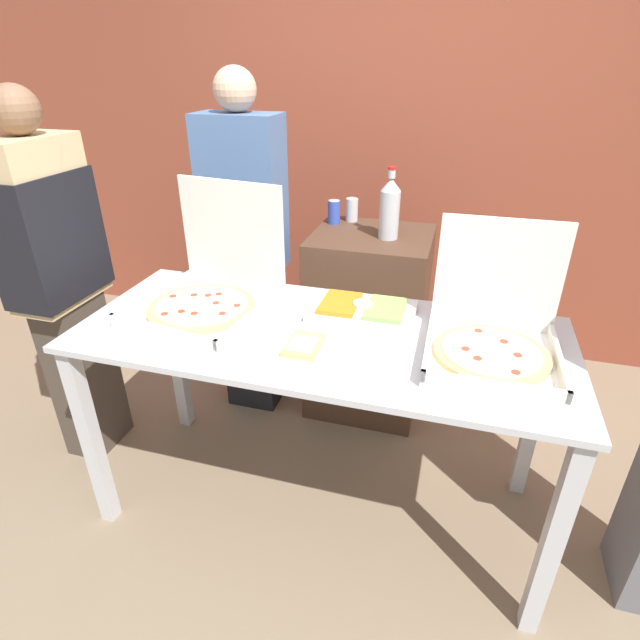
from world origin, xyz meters
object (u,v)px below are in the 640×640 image
(soda_bottle, at_px, (390,208))
(person_guest_cap, at_px, (247,250))
(soda_can_silver, at_px, (352,210))
(person_server_vest, at_px, (57,270))
(paper_plate_front_center, at_px, (304,346))
(pizza_box_near_left, at_px, (210,289))
(soda_can_colored, at_px, (334,212))
(pizza_box_near_right, at_px, (493,334))
(veggie_tray, at_px, (363,310))

(soda_bottle, relative_size, person_guest_cap, 0.19)
(soda_can_silver, distance_m, person_guest_cap, 0.62)
(soda_can_silver, distance_m, person_server_vest, 1.48)
(paper_plate_front_center, height_order, person_guest_cap, person_guest_cap)
(pizza_box_near_left, relative_size, person_guest_cap, 0.32)
(soda_can_silver, bearing_deg, pizza_box_near_left, -111.30)
(soda_can_silver, bearing_deg, person_server_vest, -139.87)
(person_server_vest, bearing_deg, soda_can_silver, 130.13)
(soda_can_silver, xyz_separation_m, soda_can_colored, (-0.08, -0.07, 0.00))
(soda_can_silver, height_order, person_guest_cap, person_guest_cap)
(pizza_box_near_right, bearing_deg, paper_plate_front_center, -166.66)
(pizza_box_near_left, bearing_deg, veggie_tray, 18.62)
(soda_can_colored, xyz_separation_m, person_server_vest, (-1.05, -0.88, -0.11))
(veggie_tray, relative_size, soda_can_colored, 3.36)
(pizza_box_near_right, bearing_deg, soda_can_colored, 130.35)
(paper_plate_front_center, height_order, soda_bottle, soda_bottle)
(pizza_box_near_left, xyz_separation_m, paper_plate_front_center, (0.47, -0.21, -0.07))
(soda_can_silver, relative_size, person_server_vest, 0.07)
(person_server_vest, bearing_deg, pizza_box_near_left, 89.62)
(paper_plate_front_center, bearing_deg, veggie_tray, 65.72)
(veggie_tray, bearing_deg, paper_plate_front_center, -114.28)
(soda_bottle, relative_size, soda_can_silver, 2.78)
(pizza_box_near_right, relative_size, soda_can_colored, 3.71)
(soda_can_colored, bearing_deg, person_server_vest, -139.93)
(pizza_box_near_left, xyz_separation_m, soda_can_silver, (0.37, 0.96, 0.10))
(pizza_box_near_left, bearing_deg, person_guest_cap, 107.66)
(veggie_tray, height_order, soda_can_silver, soda_can_silver)
(pizza_box_near_right, distance_m, person_server_vest, 1.86)
(soda_bottle, relative_size, soda_can_colored, 2.78)
(soda_can_silver, bearing_deg, veggie_tray, -73.97)
(pizza_box_near_right, xyz_separation_m, soda_can_colored, (-0.82, 0.94, 0.11))
(pizza_box_near_right, height_order, pizza_box_near_left, pizza_box_near_left)
(paper_plate_front_center, height_order, person_server_vest, person_server_vest)
(soda_bottle, bearing_deg, person_guest_cap, -168.87)
(veggie_tray, height_order, person_guest_cap, person_guest_cap)
(soda_can_colored, bearing_deg, person_guest_cap, -141.82)
(person_guest_cap, bearing_deg, pizza_box_near_right, 152.16)
(pizza_box_near_right, xyz_separation_m, pizza_box_near_left, (-1.11, 0.05, 0.01))
(paper_plate_front_center, xyz_separation_m, soda_can_colored, (-0.18, 1.10, 0.18))
(soda_can_silver, height_order, soda_can_colored, same)
(pizza_box_near_right, distance_m, soda_can_colored, 1.25)
(soda_can_silver, bearing_deg, person_guest_cap, -141.33)
(soda_can_silver, relative_size, person_guest_cap, 0.07)
(paper_plate_front_center, bearing_deg, soda_can_silver, 94.78)
(pizza_box_near_left, relative_size, veggie_tray, 1.38)
(person_server_vest, bearing_deg, person_guest_cap, 131.13)
(soda_can_colored, distance_m, person_server_vest, 1.37)
(soda_can_silver, xyz_separation_m, person_server_vest, (-1.13, -0.95, -0.11))
(person_guest_cap, bearing_deg, person_server_vest, 41.13)
(pizza_box_near_right, xyz_separation_m, veggie_tray, (-0.49, 0.16, -0.06))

